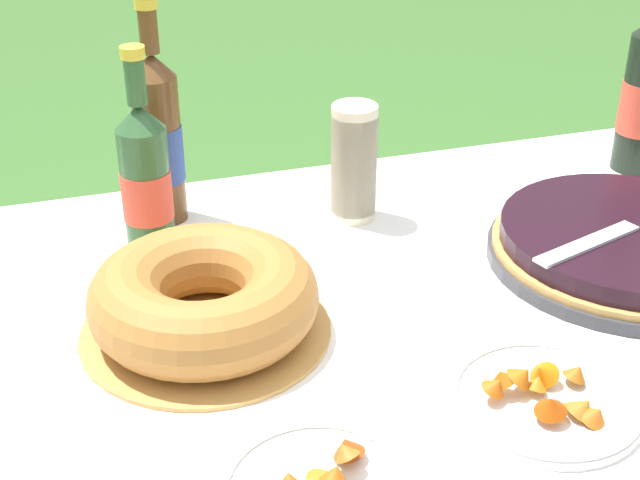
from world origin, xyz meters
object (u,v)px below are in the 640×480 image
berry_tart (628,245)px  cider_bottle_green (146,180)px  bundt_cake (204,299)px  cider_bottle_amber (159,139)px  cup_stack (354,163)px  snack_plate_near (546,397)px

berry_tart → cider_bottle_green: (-0.65, 0.24, 0.09)m
bundt_cake → cider_bottle_amber: (0.00, 0.34, 0.09)m
cup_stack → snack_plate_near: cup_stack is taller
berry_tart → cider_bottle_amber: cider_bottle_amber is taller
bundt_cake → cup_stack: cup_stack is taller
bundt_cake → cider_bottle_green: (-0.04, 0.23, 0.07)m
cup_stack → cider_bottle_green: bearing=-177.1°
berry_tart → snack_plate_near: (-0.28, -0.26, -0.02)m
berry_tart → cider_bottle_green: 0.70m
berry_tart → cider_bottle_amber: bearing=151.0°
berry_tart → bundt_cake: (-0.62, 0.01, 0.02)m
cider_bottle_green → snack_plate_near: 0.63m
cup_stack → bundt_cake: bearing=-138.9°
cider_bottle_amber → snack_plate_near: (0.34, -0.60, -0.12)m
cup_stack → cider_bottle_amber: bearing=163.2°
cup_stack → cider_bottle_green: cider_bottle_green is taller
cider_bottle_amber → snack_plate_near: bearing=-60.4°
bundt_cake → cup_stack: 0.38m
berry_tart → cup_stack: bearing=142.3°
berry_tart → cider_bottle_green: size_ratio=1.29×
bundt_cake → cup_stack: (0.29, 0.25, 0.04)m
berry_tart → bundt_cake: bundt_cake is taller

